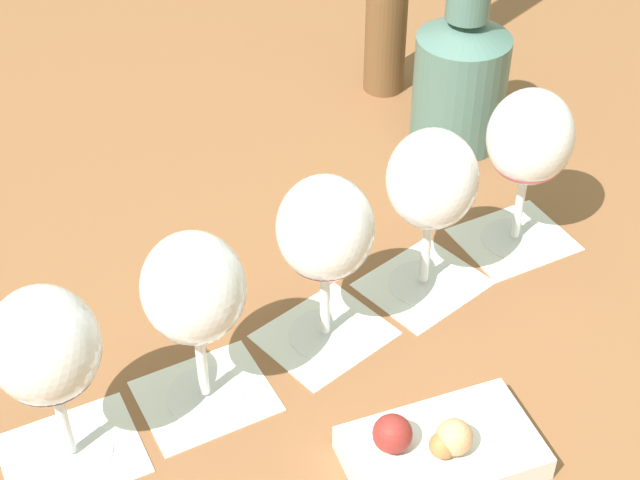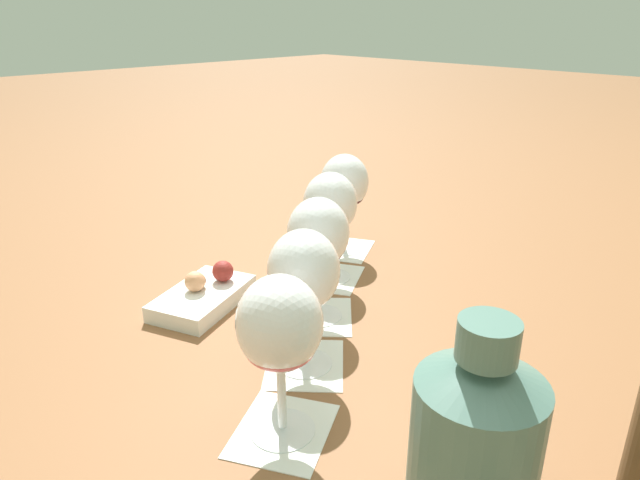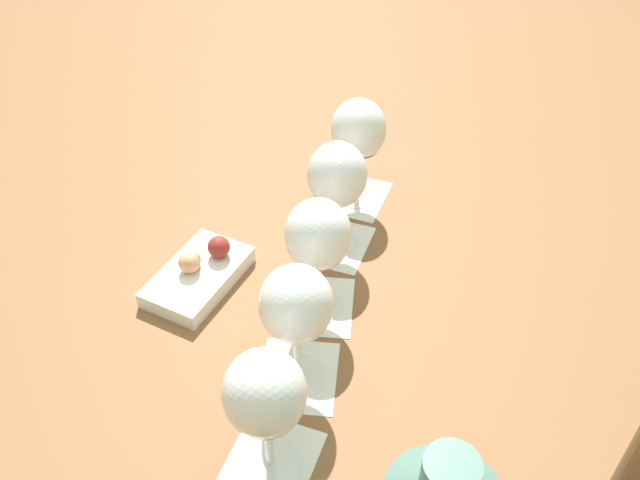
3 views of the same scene
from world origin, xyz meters
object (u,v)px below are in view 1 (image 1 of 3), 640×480
at_px(wine_glass_1, 432,187).
at_px(wine_glass_3, 194,296).
at_px(ceramic_vase, 461,78).
at_px(wine_glass_4, 46,353).
at_px(snack_dish, 439,450).
at_px(wine_glass_2, 321,237).
at_px(wine_glass_0, 529,144).

bearing_deg(wine_glass_1, wine_glass_3, -52.51).
relative_size(wine_glass_1, ceramic_vase, 0.92).
distance_m(wine_glass_3, wine_glass_4, 0.13).
xyz_separation_m(wine_glass_1, wine_glass_4, (0.23, -0.32, -0.00)).
relative_size(ceramic_vase, snack_dish, 1.07).
distance_m(wine_glass_4, snack_dish, 0.34).
relative_size(wine_glass_4, ceramic_vase, 0.92).
xyz_separation_m(wine_glass_2, wine_glass_3, (0.08, -0.11, 0.00)).
distance_m(wine_glass_0, wine_glass_1, 0.13).
xyz_separation_m(wine_glass_3, wine_glass_4, (0.07, -0.11, -0.00)).
bearing_deg(wine_glass_4, wine_glass_0, 125.96).
height_order(wine_glass_0, ceramic_vase, ceramic_vase).
distance_m(wine_glass_1, wine_glass_4, 0.40).
bearing_deg(wine_glass_1, wine_glass_0, 126.07).
distance_m(wine_glass_0, wine_glass_2, 0.26).
bearing_deg(snack_dish, wine_glass_4, -90.06).
bearing_deg(snack_dish, wine_glass_3, -108.47).
height_order(wine_glass_0, wine_glass_1, same).
xyz_separation_m(wine_glass_1, ceramic_vase, (-0.28, 0.05, -0.04)).
relative_size(wine_glass_2, wine_glass_4, 1.00).
bearing_deg(wine_glass_4, wine_glass_3, 122.71).
relative_size(wine_glass_1, snack_dish, 0.98).
bearing_deg(wine_glass_4, wine_glass_1, 125.92).
bearing_deg(wine_glass_1, wine_glass_4, -54.08).
bearing_deg(wine_glass_2, ceramic_vase, 155.98).
height_order(wine_glass_0, wine_glass_3, same).
relative_size(wine_glass_4, snack_dish, 0.98).
bearing_deg(wine_glass_3, ceramic_vase, 148.92).
relative_size(wine_glass_2, wine_glass_3, 1.00).
xyz_separation_m(wine_glass_4, snack_dish, (0.00, 0.32, -0.11)).
relative_size(wine_glass_2, snack_dish, 0.98).
relative_size(wine_glass_1, wine_glass_2, 1.00).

